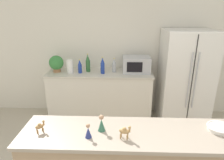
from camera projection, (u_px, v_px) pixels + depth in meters
name	position (u px, v px, depth m)	size (l,w,h in m)	color
wall_back	(120.00, 49.00, 3.80)	(8.00, 0.06, 2.55)	silver
back_counter	(100.00, 95.00, 3.77)	(1.89, 0.63, 0.93)	silver
refrigerator	(185.00, 78.00, 3.52)	(0.83, 0.73, 1.68)	silver
potted_plant	(56.00, 63.00, 3.56)	(0.26, 0.26, 0.30)	#9E6B47
paper_towel_roll	(70.00, 66.00, 3.52)	(0.12, 0.12, 0.24)	white
microwave	(136.00, 64.00, 3.56)	(0.48, 0.37, 0.28)	#B2B5BA
back_bottle_0	(103.00, 66.00, 3.48)	(0.07, 0.07, 0.30)	navy
back_bottle_1	(80.00, 67.00, 3.52)	(0.07, 0.07, 0.24)	navy
back_bottle_2	(114.00, 65.00, 3.58)	(0.07, 0.07, 0.25)	#B2B7BC
back_bottle_3	(88.00, 63.00, 3.58)	(0.08, 0.08, 0.32)	#2D6033
fruit_bowl	(219.00, 128.00, 1.85)	(0.22, 0.22, 0.05)	white
camel_figurine	(125.00, 131.00, 1.71)	(0.11, 0.07, 0.13)	#A87F4C
camel_figurine_second	(40.00, 126.00, 1.81)	(0.09, 0.08, 0.11)	olive
wise_man_figurine_crimson	(88.00, 132.00, 1.74)	(0.06, 0.06, 0.14)	navy
wise_man_figurine_purple	(102.00, 124.00, 1.83)	(0.07, 0.07, 0.16)	#33664C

